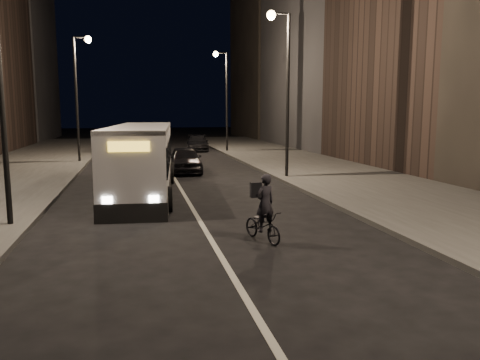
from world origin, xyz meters
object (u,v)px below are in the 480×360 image
city_bus (142,157)px  car_near (185,160)px  car_far (197,143)px  streetlight_right_far (224,88)px  car_mid (115,143)px  streetlight_left_near (8,42)px  streetlight_left_far (80,82)px  streetlight_right_mid (283,72)px  cyclist_on_bicycle (263,219)px

city_bus → car_near: size_ratio=2.50×
city_bus → car_far: city_bus is taller
streetlight_right_far → car_mid: streetlight_right_far is taller
car_mid → car_far: (7.01, 0.08, -0.07)m
car_far → streetlight_left_near: bearing=-101.5°
streetlight_left_near → streetlight_left_far: size_ratio=1.00×
streetlight_right_far → city_bus: streetlight_right_far is taller
streetlight_right_mid → streetlight_left_far: 14.62m
streetlight_right_mid → car_far: (-1.92, 18.32, -4.68)m
car_mid → car_far: 7.01m
streetlight_right_far → streetlight_left_near: 26.26m
city_bus → car_mid: city_bus is taller
streetlight_left_near → car_mid: size_ratio=1.79×
car_far → cyclist_on_bicycle: bearing=-87.2°
streetlight_right_far → streetlight_left_near: (-10.66, -24.00, 0.00)m
car_far → streetlight_right_far: bearing=-43.5°
streetlight_right_far → streetlight_left_far: size_ratio=1.00×
streetlight_right_far → city_bus: bearing=-110.4°
streetlight_right_far → car_near: (-4.53, -12.23, -4.63)m
car_far → car_near: bearing=-93.3°
car_mid → streetlight_left_near: bearing=87.6°
streetlight_right_far → city_bus: 20.39m
city_bus → car_mid: bearing=100.3°
city_bus → streetlight_left_near: bearing=-120.2°
streetlight_right_far → car_far: streetlight_right_far is taller
city_bus → cyclist_on_bicycle: city_bus is taller
streetlight_right_mid → city_bus: bearing=-158.3°
city_bus → streetlight_right_mid: bearing=26.7°
car_near → car_far: (2.61, 14.55, -0.06)m
car_mid → streetlight_right_mid: bearing=117.5°
streetlight_right_mid → car_mid: 20.82m
streetlight_right_far → car_mid: bearing=165.9°
streetlight_right_mid → car_mid: size_ratio=1.79×
streetlight_left_far → car_far: 12.94m
city_bus → car_mid: (-1.94, 21.02, -0.81)m
streetlight_left_near → car_near: (6.13, 11.77, -4.63)m
city_bus → car_near: 7.05m
streetlight_left_far → streetlight_right_mid: bearing=-43.2°
streetlight_right_mid → streetlight_left_far: bearing=136.8°
streetlight_right_far → streetlight_left_far: bearing=-150.6°
streetlight_left_far → streetlight_left_near: bearing=-90.0°
streetlight_right_far → car_far: (-1.92, 2.32, -4.68)m
streetlight_right_mid → streetlight_left_far: same height
streetlight_left_near → city_bus: (3.68, 5.22, -3.80)m
streetlight_left_near → city_bus: streetlight_left_near is taller
city_bus → car_near: bearing=74.4°
streetlight_right_far → car_far: 5.57m
city_bus → streetlight_left_far: bearing=111.0°
streetlight_right_far → cyclist_on_bicycle: (-3.99, -26.95, -4.75)m
cyclist_on_bicycle → car_far: cyclist_on_bicycle is taller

